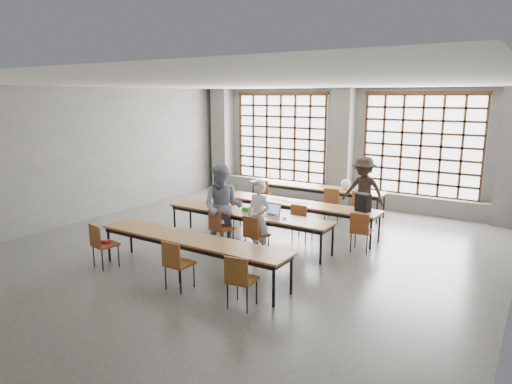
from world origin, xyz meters
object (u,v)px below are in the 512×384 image
chair_back_mid (332,201)px  chair_back_right (361,204)px  desk_row_a (315,189)px  phone (252,214)px  chair_near_mid (176,260)px  student_back (363,190)px  chair_mid_centre (301,219)px  student_male (258,218)px  mouse (285,218)px  chair_front_left (219,225)px  student_female (223,207)px  desk_row_b (298,205)px  chair_front_right (254,232)px  red_pouch (105,242)px  desk_row_d (191,241)px  chair_near_left (101,241)px  chair_near_right (240,276)px  desk_row_c (248,215)px  chair_back_left (263,191)px  laptop_back (361,189)px  chair_mid_left (230,207)px  backpack (363,202)px  plastic_bag (346,184)px  laptop_front (272,212)px  green_box (248,209)px  chair_mid_right (361,228)px

chair_back_mid → chair_back_right: (0.79, -0.00, 0.00)m
desk_row_a → phone: 3.63m
chair_near_mid → student_back: bearing=78.0°
chair_mid_centre → student_male: student_male is taller
chair_back_mid → mouse: 2.93m
chair_front_left → student_female: size_ratio=0.48×
desk_row_b → chair_front_right: chair_front_right is taller
chair_front_left → student_male: (0.92, 0.13, 0.27)m
student_female → red_pouch: size_ratio=9.19×
desk_row_d → chair_back_mid: bearing=82.8°
chair_near_left → chair_front_right: bearing=44.4°
desk_row_a → chair_near_right: (1.69, -6.25, -0.13)m
chair_front_left → desk_row_c: bearing=63.2°
phone → chair_back_left: bearing=117.8°
chair_mid_centre → phone: bearing=-129.0°
laptop_back → student_back: bearing=-65.8°
student_female → chair_back_left: bearing=86.9°
chair_mid_left → chair_front_left: 1.63m
mouse → desk_row_c: bearing=178.8°
backpack → plastic_bag: bearing=135.6°
chair_back_left → student_back: bearing=2.4°
chair_back_left → red_pouch: (-0.14, -5.54, -0.04)m
chair_mid_left → chair_near_left: 3.57m
chair_back_left → plastic_bag: (2.28, 0.68, 0.34)m
desk_row_a → student_back: student_back is taller
chair_mid_centre → chair_mid_left: bearing=180.0°
chair_mid_centre → chair_front_left: 1.90m
chair_front_left → laptop_front: size_ratio=2.26×
chair_back_mid → student_male: student_male is taller
mouse → phone: (-0.77, -0.08, -0.01)m
desk_row_d → student_back: 5.32m
desk_row_d → chair_near_mid: bearing=-72.4°
chair_near_mid → laptop_back: bearing=81.5°
desk_row_b → mouse: mouse is taller
mouse → desk_row_b: bearing=106.5°
chair_back_right → student_male: student_male is taller
chair_back_right → chair_near_left: bearing=-119.2°
desk_row_a → laptop_front: 3.46m
chair_back_mid → chair_front_right: bearing=-93.3°
desk_row_d → green_box: size_ratio=16.00×
chair_mid_right → chair_front_left: bearing=-151.4°
chair_mid_right → student_male: 2.18m
chair_back_left → phone: (1.58, -3.00, 0.20)m
chair_back_right → phone: (-1.40, -2.99, 0.20)m
chair_back_right → chair_near_mid: size_ratio=1.00×
mouse → chair_near_mid: bearing=-102.3°
desk_row_a → chair_near_left: chair_near_left is taller
desk_row_c → chair_near_mid: bearing=-82.5°
chair_back_mid → red_pouch: chair_back_mid is taller
chair_back_mid → chair_near_left: 6.09m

